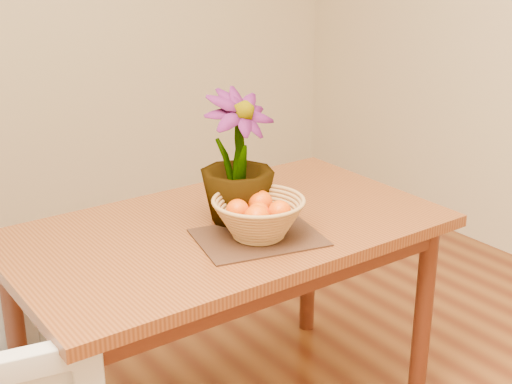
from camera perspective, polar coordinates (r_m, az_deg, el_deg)
table at (r=2.34m, az=-2.35°, el=-4.62°), size 1.40×0.80×0.75m
placemat at (r=2.21m, az=0.20°, el=-3.66°), size 0.43×0.36×0.01m
wicker_basket at (r=2.18m, az=0.20°, el=-2.20°), size 0.29×0.29×0.12m
orange_pile at (r=2.17m, az=0.20°, el=-1.51°), size 0.17×0.18×0.08m
potted_plant at (r=2.27m, az=-1.52°, el=2.73°), size 0.27×0.27×0.43m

